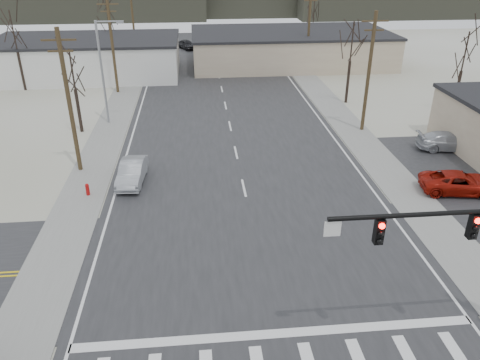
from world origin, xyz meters
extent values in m
plane|color=silver|center=(0.00, 0.00, 0.00)|extent=(140.00, 140.00, 0.00)
cube|color=#252528|center=(0.00, 15.00, 0.02)|extent=(18.00, 110.00, 0.05)
cube|color=#252528|center=(0.00, 0.00, 0.02)|extent=(90.00, 10.00, 0.04)
cube|color=gray|center=(-10.60, 20.00, 0.03)|extent=(3.00, 90.00, 0.06)
cube|color=gray|center=(10.60, 20.00, 0.03)|extent=(3.00, 90.00, 0.06)
cylinder|color=black|center=(5.60, -6.20, 6.20)|extent=(8.40, 0.18, 0.18)
cube|color=black|center=(6.80, -6.20, 5.60)|extent=(0.32, 0.30, 1.00)
cube|color=black|center=(3.30, -6.20, 5.60)|extent=(0.32, 0.30, 1.00)
sphere|color=#FF0C05|center=(6.80, -6.37, 5.92)|extent=(0.22, 0.22, 0.22)
sphere|color=#FF0C05|center=(3.30, -6.37, 5.92)|extent=(0.22, 0.22, 0.22)
cube|color=silver|center=(1.60, -6.20, 5.80)|extent=(0.60, 0.04, 0.60)
cylinder|color=#A50C0C|center=(-10.20, 8.00, 0.35)|extent=(0.24, 0.24, 0.70)
sphere|color=#A50C0C|center=(-10.20, 8.00, 0.75)|extent=(0.24, 0.24, 0.24)
cube|color=silver|center=(-16.00, 40.00, 2.10)|extent=(22.00, 12.00, 4.20)
cube|color=black|center=(-16.00, 40.00, 4.35)|extent=(22.30, 12.30, 0.30)
cube|color=#BCAB8F|center=(10.00, 44.00, 2.00)|extent=(26.00, 14.00, 4.00)
cube|color=black|center=(10.00, 44.00, 4.15)|extent=(26.30, 14.30, 0.30)
cylinder|color=#44351F|center=(-11.50, 12.00, 5.00)|extent=(0.30, 0.30, 10.00)
cube|color=#44351F|center=(-11.50, 12.00, 9.20)|extent=(2.20, 0.12, 0.12)
cube|color=#44351F|center=(-11.50, 12.00, 8.50)|extent=(1.60, 0.12, 0.12)
cylinder|color=#44351F|center=(-11.50, 32.00, 5.00)|extent=(0.30, 0.30, 10.00)
cube|color=#44351F|center=(-11.50, 32.00, 9.20)|extent=(2.20, 0.12, 0.12)
cube|color=#44351F|center=(-11.50, 32.00, 8.50)|extent=(1.60, 0.12, 0.12)
cylinder|color=#44351F|center=(-11.50, 52.00, 5.00)|extent=(0.30, 0.30, 10.00)
cylinder|color=#44351F|center=(11.50, 18.00, 5.00)|extent=(0.30, 0.30, 10.00)
cube|color=#44351F|center=(11.50, 18.00, 9.20)|extent=(2.20, 0.12, 0.12)
cube|color=#44351F|center=(11.50, 18.00, 8.50)|extent=(1.60, 0.12, 0.12)
cylinder|color=#44351F|center=(11.50, 40.00, 5.00)|extent=(0.30, 0.30, 10.00)
cube|color=#44351F|center=(11.50, 40.00, 8.50)|extent=(1.60, 0.12, 0.12)
cylinder|color=gray|center=(-11.00, 22.00, 4.50)|extent=(0.20, 0.20, 9.00)
cylinder|color=gray|center=(-10.00, 22.00, 8.90)|extent=(2.00, 0.12, 0.12)
cube|color=gray|center=(-9.00, 22.00, 8.85)|extent=(0.60, 0.25, 0.18)
cylinder|color=black|center=(-13.00, 20.00, 1.88)|extent=(0.28, 0.28, 3.75)
cylinder|color=black|center=(-13.00, 20.00, 5.25)|extent=(0.14, 0.14, 3.75)
cylinder|color=black|center=(12.50, 26.00, 2.12)|extent=(0.28, 0.28, 4.25)
cylinder|color=black|center=(12.50, 26.00, 5.95)|extent=(0.14, 0.14, 4.25)
cylinder|color=black|center=(-14.00, 46.00, 2.25)|extent=(0.28, 0.28, 4.50)
cylinder|color=black|center=(-14.00, 46.00, 6.30)|extent=(0.14, 0.14, 4.50)
cylinder|color=black|center=(15.00, 52.00, 2.00)|extent=(0.28, 0.28, 4.00)
cylinder|color=black|center=(15.00, 52.00, 5.60)|extent=(0.14, 0.14, 4.00)
cylinder|color=black|center=(22.00, 22.00, 2.00)|extent=(0.28, 0.28, 4.00)
cylinder|color=black|center=(22.00, 22.00, 5.60)|extent=(0.14, 0.14, 4.00)
cylinder|color=black|center=(-22.00, 34.00, 2.25)|extent=(0.28, 0.28, 4.50)
cylinder|color=black|center=(-22.00, 34.00, 6.30)|extent=(0.14, 0.14, 4.50)
cube|color=#333026|center=(-35.00, 92.00, 3.50)|extent=(70.00, 18.00, 7.00)
cube|color=#333026|center=(50.00, 90.00, 2.75)|extent=(60.00, 18.00, 5.50)
imported|color=gray|center=(-7.50, 9.66, 0.78)|extent=(1.88, 4.56, 1.47)
imported|color=black|center=(2.65, 40.45, 0.71)|extent=(3.54, 4.96, 1.34)
imported|color=black|center=(-3.99, 55.00, 0.74)|extent=(3.20, 4.38, 1.39)
imported|color=maroon|center=(13.95, 6.10, 0.72)|extent=(5.25, 3.06, 1.37)
imported|color=#A4A8AF|center=(16.75, 13.00, 0.73)|extent=(5.00, 2.52, 1.39)
camera|label=1|loc=(-2.93, -19.57, 14.66)|focal=35.00mm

